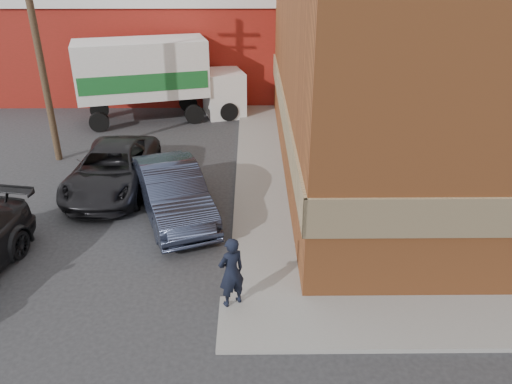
% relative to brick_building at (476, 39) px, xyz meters
% --- Properties ---
extents(ground, '(90.00, 90.00, 0.00)m').
position_rel_brick_building_xyz_m(ground, '(-8.50, -9.00, -4.68)').
color(ground, '#28282B').
rests_on(ground, ground).
extents(brick_building, '(14.25, 18.25, 9.36)m').
position_rel_brick_building_xyz_m(brick_building, '(0.00, 0.00, 0.00)').
color(brick_building, '#9E5328').
rests_on(brick_building, ground).
extents(sidewalk_west, '(1.80, 18.00, 0.12)m').
position_rel_brick_building_xyz_m(sidewalk_west, '(-7.90, 0.00, -4.62)').
color(sidewalk_west, gray).
rests_on(sidewalk_west, ground).
extents(warehouse, '(16.30, 8.30, 5.60)m').
position_rel_brick_building_xyz_m(warehouse, '(-14.50, 11.00, -1.87)').
color(warehouse, maroon).
rests_on(warehouse, ground).
extents(utility_pole, '(2.00, 0.26, 9.00)m').
position_rel_brick_building_xyz_m(utility_pole, '(-16.00, 0.00, 0.06)').
color(utility_pole, brown).
rests_on(utility_pole, ground).
extents(man, '(0.78, 0.71, 1.80)m').
position_rel_brick_building_xyz_m(man, '(-8.70, -9.25, -3.66)').
color(man, black).
rests_on(man, sidewalk_south).
extents(sedan, '(3.42, 5.36, 1.67)m').
position_rel_brick_building_xyz_m(sedan, '(-10.69, -4.70, -3.85)').
color(sedan, '#282F44').
rests_on(sedan, ground).
extents(suv_a, '(2.64, 5.52, 1.52)m').
position_rel_brick_building_xyz_m(suv_a, '(-13.08, -2.72, -3.92)').
color(suv_a, black).
rests_on(suv_a, ground).
extents(box_truck, '(8.15, 4.24, 3.86)m').
position_rel_brick_building_xyz_m(box_truck, '(-12.63, 5.06, -2.46)').
color(box_truck, white).
rests_on(box_truck, ground).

